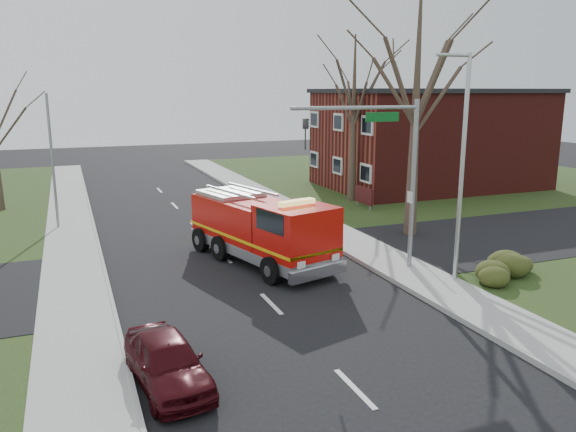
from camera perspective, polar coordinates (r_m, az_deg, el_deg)
name	(u,v)px	position (r m, az deg, el deg)	size (l,w,h in m)	color
ground	(271,304)	(19.36, -1.72, -8.93)	(120.00, 120.00, 0.00)	black
sidewalk_right	(424,280)	(22.08, 13.69, -6.33)	(2.40, 80.00, 0.15)	#9D9D97
sidewalk_left	(78,330)	(18.36, -20.58, -10.77)	(2.40, 80.00, 0.15)	#9D9D97
brick_building	(430,138)	(43.16, 14.20, 7.65)	(15.40, 10.40, 7.25)	maroon
health_center_sign	(364,196)	(34.37, 7.71, 2.06)	(0.12, 2.00, 1.40)	#410F11
hedge_corner	(503,266)	(22.90, 20.97, -4.81)	(2.80, 2.00, 0.90)	#2A3613
bare_tree_near	(417,84)	(27.74, 12.96, 12.93)	(6.00, 6.00, 12.00)	#3A2B22
bare_tree_far	(354,101)	(36.24, 6.72, 11.54)	(5.25, 5.25, 10.50)	#3A2B22
traffic_signal_mast	(386,155)	(21.76, 9.91, 6.09)	(5.29, 0.18, 6.80)	gray
streetlight_pole	(461,163)	(21.26, 17.18, 5.15)	(1.48, 0.16, 8.40)	#B7BABF
utility_pole_far	(53,163)	(31.17, -22.80, 4.98)	(0.14, 0.14, 7.00)	gray
fire_engine	(262,231)	(23.52, -2.67, -1.49)	(4.53, 7.99, 3.05)	#BC0E08
parked_car_maroon	(167,361)	(14.47, -12.18, -14.22)	(1.52, 3.77, 1.29)	#38080D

